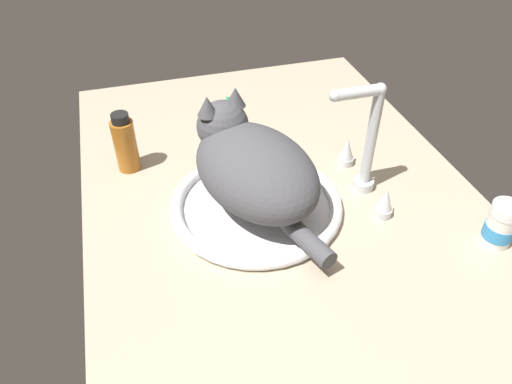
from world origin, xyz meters
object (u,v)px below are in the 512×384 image
cat (250,164)px  faucet (365,151)px  amber_bottle (125,144)px  pill_bottle (501,225)px  sink_basin (256,204)px  toothbrush (221,118)px

cat → faucet: bearing=85.4°
amber_bottle → pill_bottle: 70.39cm
amber_bottle → sink_basin: bearing=47.8°
amber_bottle → pill_bottle: bearing=56.3°
pill_bottle → sink_basin: bearing=-117.9°
cat → toothbrush: (-30.66, 1.37, -8.61)cm
faucet → cat: bearing=-94.6°
toothbrush → faucet: bearing=31.9°
pill_bottle → cat: bearing=-119.6°
sink_basin → faucet: bearing=90.0°
cat → pill_bottle: size_ratio=4.34×
sink_basin → amber_bottle: amber_bottle is taller
cat → pill_bottle: (21.41, 37.69, -5.43)cm
amber_bottle → cat: bearing=49.7°
sink_basin → cat: size_ratio=0.90×
faucet → pill_bottle: (19.67, 16.17, -5.04)cm
faucet → toothbrush: bearing=-148.1°
pill_bottle → toothbrush: 63.57cm
faucet → pill_bottle: size_ratio=2.75×
faucet → cat: size_ratio=0.63×
faucet → toothbrush: size_ratio=1.31×
amber_bottle → faucet: bearing=65.4°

